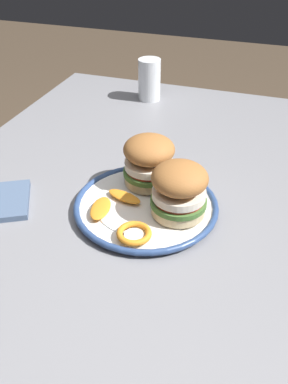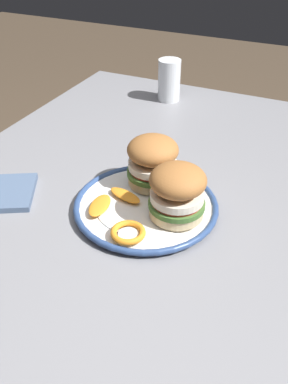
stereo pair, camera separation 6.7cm
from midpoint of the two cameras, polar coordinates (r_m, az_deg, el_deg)
name	(u,v)px [view 1 (the left image)]	position (r m, az deg, el deg)	size (l,w,h in m)	color
dining_table	(153,236)	(0.90, -0.93, -6.20)	(1.19, 0.94, 0.78)	gray
dinner_plate	(144,205)	(0.79, -2.44, -1.88)	(0.28, 0.28, 0.02)	white
sandwich_half_left	(149,160)	(0.81, -1.69, 4.37)	(0.14, 0.14, 0.10)	beige
sandwich_half_right	(179,189)	(0.73, 2.24, 0.33)	(0.14, 0.14, 0.10)	beige
orange_peel_curled	(134,234)	(0.71, -4.11, -5.82)	(0.07, 0.07, 0.01)	orange
orange_peel_strip_long	(101,208)	(0.77, -8.50, -2.29)	(0.07, 0.05, 0.01)	orange
orange_peel_strip_short	(124,196)	(0.79, -5.15, -0.68)	(0.05, 0.08, 0.01)	orange
drinking_glass	(149,82)	(1.24, -0.86, 14.83)	(0.06, 0.06, 0.12)	white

